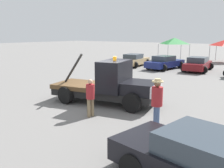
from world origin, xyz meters
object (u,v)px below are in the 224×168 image
object	(u,v)px
person_near_truck	(157,100)
tow_truck	(110,86)
canopy_tent_green	(174,41)
parked_car_tan	(134,60)
parked_car_navy	(165,63)
parked_car_maroon	(198,64)
person_at_hood	(90,95)

from	to	relation	value
person_near_truck	tow_truck	bearing A→B (deg)	112.40
tow_truck	canopy_tent_green	distance (m)	22.97
parked_car_tan	parked_car_navy	xyz separation A→B (m)	(3.66, -0.10, 0.00)
person_near_truck	parked_car_maroon	size ratio (longest dim) A/B	0.42
person_at_hood	canopy_tent_green	size ratio (longest dim) A/B	0.51
parked_car_tan	tow_truck	bearing A→B (deg)	-159.05
canopy_tent_green	person_near_truck	bearing A→B (deg)	-68.51
canopy_tent_green	person_at_hood	bearing A→B (deg)	-75.02
person_near_truck	parked_car_tan	distance (m)	18.32
person_near_truck	parked_car_tan	size ratio (longest dim) A/B	0.41
parked_car_tan	parked_car_navy	world-z (taller)	same
tow_truck	person_at_hood	size ratio (longest dim) A/B	3.49
person_near_truck	parked_car_navy	bearing A→B (deg)	72.74
parked_car_tan	canopy_tent_green	bearing A→B (deg)	-11.93
parked_car_maroon	canopy_tent_green	size ratio (longest dim) A/B	1.45
parked_car_maroon	tow_truck	bearing A→B (deg)	174.77
parked_car_tan	parked_car_maroon	size ratio (longest dim) A/B	1.02
parked_car_tan	canopy_tent_green	distance (m)	8.96
person_near_truck	person_at_hood	xyz separation A→B (m)	(-2.90, -0.39, -0.19)
person_near_truck	canopy_tent_green	size ratio (longest dim) A/B	0.60
parked_car_maroon	person_near_truck	bearing A→B (deg)	-172.86
canopy_tent_green	parked_car_navy	bearing A→B (deg)	-72.60
person_near_truck	canopy_tent_green	distance (m)	25.68
parked_car_navy	parked_car_maroon	bearing A→B (deg)	-69.96
person_at_hood	parked_car_maroon	xyz separation A→B (m)	(-0.63, 16.08, -0.30)
parked_car_tan	person_near_truck	bearing A→B (deg)	-151.84
parked_car_maroon	canopy_tent_green	bearing A→B (deg)	30.05
tow_truck	parked_car_maroon	world-z (taller)	tow_truck
parked_car_navy	tow_truck	bearing A→B (deg)	-158.21
parked_car_tan	parked_car_maroon	xyz separation A→B (m)	(6.75, 0.54, -0.00)
person_near_truck	person_at_hood	bearing A→B (deg)	146.66
tow_truck	canopy_tent_green	size ratio (longest dim) A/B	1.79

